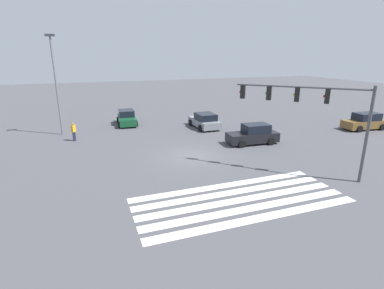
# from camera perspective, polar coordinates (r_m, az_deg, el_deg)

# --- Properties ---
(ground_plane) EXTENTS (131.59, 131.59, 0.00)m
(ground_plane) POSITION_cam_1_polar(r_m,az_deg,el_deg) (22.35, 0.00, -2.27)
(ground_plane) COLOR #47474C
(crosswalk_markings) EXTENTS (11.20, 4.40, 0.01)m
(crosswalk_markings) POSITION_cam_1_polar(r_m,az_deg,el_deg) (16.16, 9.25, -10.37)
(crosswalk_markings) COLOR silver
(crosswalk_markings) RESTS_ON ground_plane
(traffic_signal_mast) EXTENTS (5.62, 5.62, 5.69)m
(traffic_signal_mast) POSITION_cam_1_polar(r_m,az_deg,el_deg) (19.41, 21.85, 6.91)
(traffic_signal_mast) COLOR #47474C
(traffic_signal_mast) RESTS_ON ground_plane
(car_1) EXTENTS (2.25, 4.39, 1.53)m
(car_1) POSITION_cam_1_polar(r_m,az_deg,el_deg) (30.92, 2.40, 4.52)
(car_1) COLOR gray
(car_1) RESTS_ON ground_plane
(car_2) EXTENTS (4.59, 2.23, 1.67)m
(car_2) POSITION_cam_1_polar(r_m,az_deg,el_deg) (34.90, 30.10, 3.78)
(car_2) COLOR brown
(car_2) RESTS_ON ground_plane
(car_4) EXTENTS (2.21, 4.25, 1.55)m
(car_4) POSITION_cam_1_polar(r_m,az_deg,el_deg) (33.12, -12.32, 4.97)
(car_4) COLOR #144728
(car_4) RESTS_ON ground_plane
(car_5) EXTENTS (4.42, 2.16, 1.67)m
(car_5) POSITION_cam_1_polar(r_m,az_deg,el_deg) (25.88, 11.60, 1.83)
(car_5) COLOR black
(car_5) RESTS_ON ground_plane
(pedestrian) EXTENTS (0.40, 0.41, 1.65)m
(pedestrian) POSITION_cam_1_polar(r_m,az_deg,el_deg) (28.04, -21.63, 2.46)
(pedestrian) COLOR #232842
(pedestrian) RESTS_ON ground_plane
(street_light_pole_a) EXTENTS (0.80, 0.36, 8.98)m
(street_light_pole_a) POSITION_cam_1_polar(r_m,az_deg,el_deg) (30.14, -24.61, 11.56)
(street_light_pole_a) COLOR slate
(street_light_pole_a) RESTS_ON ground_plane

